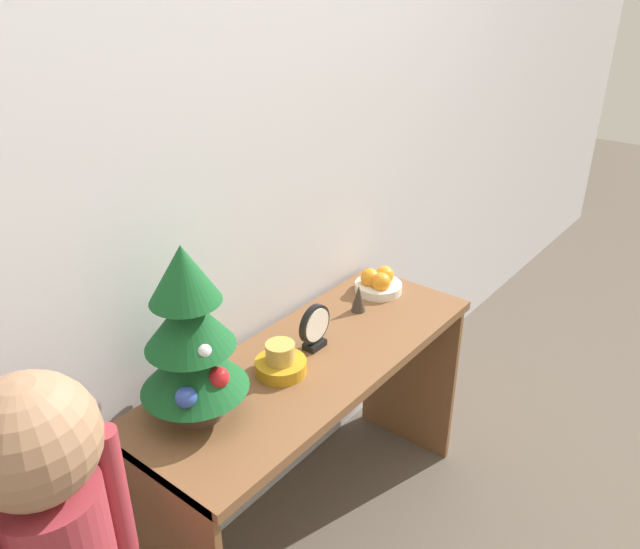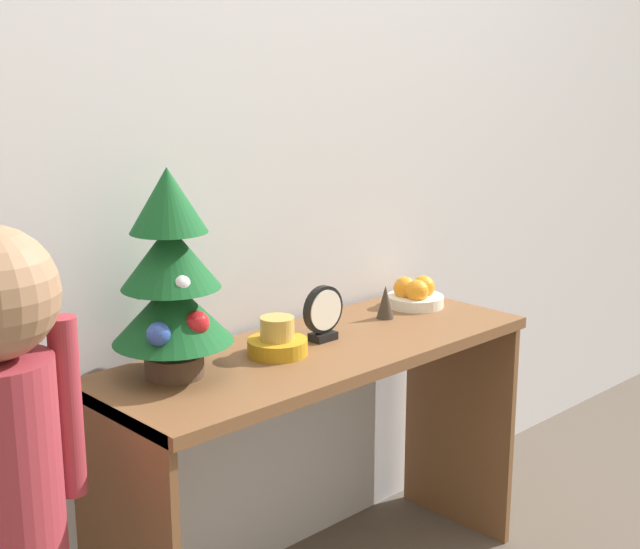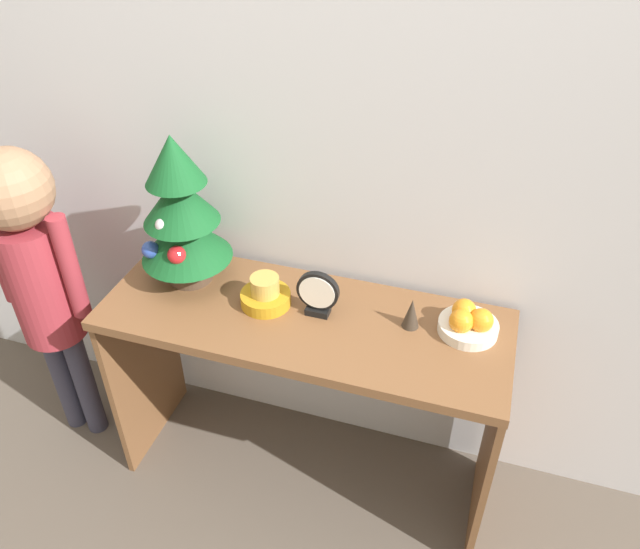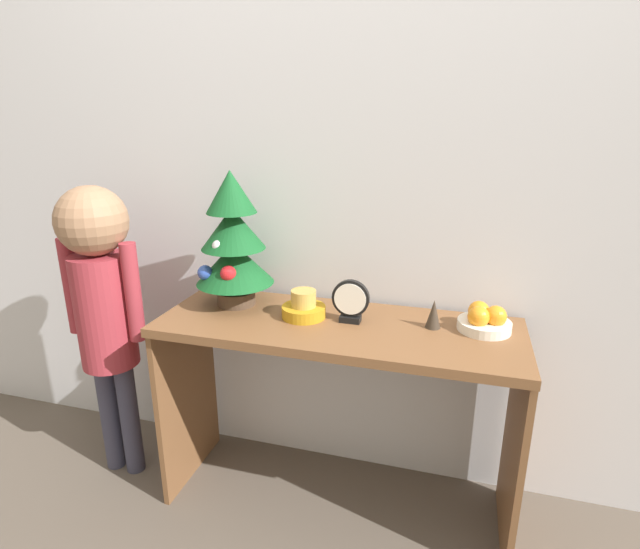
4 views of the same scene
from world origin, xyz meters
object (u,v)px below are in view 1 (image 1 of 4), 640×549
(singing_bowl, at_px, (281,362))
(mini_tree, at_px, (190,337))
(fruit_bowl, at_px, (378,283))
(child_figure, at_px, (59,543))
(desk_clock, at_px, (315,327))
(figurine, at_px, (358,298))

(singing_bowl, bearing_deg, mini_tree, 170.27)
(fruit_bowl, height_order, child_figure, child_figure)
(child_figure, bearing_deg, desk_clock, 5.47)
(desk_clock, height_order, child_figure, child_figure)
(mini_tree, distance_m, figurine, 0.71)
(desk_clock, bearing_deg, mini_tree, 174.34)
(singing_bowl, bearing_deg, figurine, 4.09)
(singing_bowl, relative_size, desk_clock, 1.03)
(fruit_bowl, height_order, singing_bowl, singing_bowl)
(fruit_bowl, bearing_deg, desk_clock, -173.18)
(mini_tree, height_order, singing_bowl, mini_tree)
(mini_tree, xyz_separation_m, figurine, (0.68, -0.02, -0.18))
(figurine, height_order, child_figure, child_figure)
(figurine, bearing_deg, mini_tree, 178.69)
(mini_tree, bearing_deg, figurine, -1.31)
(mini_tree, relative_size, singing_bowl, 3.23)
(singing_bowl, xyz_separation_m, figurine, (0.42, 0.03, 0.01))
(child_figure, bearing_deg, singing_bowl, 6.37)
(desk_clock, distance_m, child_figure, 0.88)
(fruit_bowl, distance_m, singing_bowl, 0.57)
(fruit_bowl, bearing_deg, figurine, -171.36)
(mini_tree, height_order, child_figure, mini_tree)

